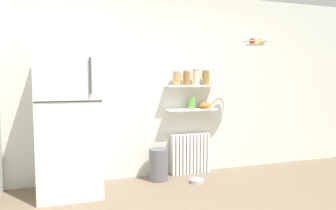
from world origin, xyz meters
name	(u,v)px	position (x,y,z in m)	size (l,w,h in m)	color
back_wall	(169,85)	(0.00, 2.05, 1.30)	(7.04, 0.10, 2.60)	silver
refrigerator	(69,121)	(-1.41, 1.64, 0.89)	(0.73, 0.74, 1.77)	silver
radiator	(190,154)	(0.28, 1.92, 0.29)	(0.58, 0.12, 0.59)	white
wall_shelf_lower	(191,109)	(0.28, 1.89, 0.95)	(0.74, 0.22, 0.03)	white
wall_shelf_upper	(191,86)	(0.28, 1.89, 1.29)	(0.74, 0.22, 0.03)	white
storage_jar_0	(177,78)	(0.05, 1.89, 1.40)	(0.11, 0.11, 0.19)	tan
storage_jar_1	(187,78)	(0.20, 1.89, 1.40)	(0.09, 0.09, 0.21)	olive
storage_jar_2	(196,77)	(0.35, 1.89, 1.41)	(0.09, 0.09, 0.22)	beige
storage_jar_3	(206,77)	(0.50, 1.89, 1.41)	(0.11, 0.11, 0.22)	olive
vase	(192,103)	(0.28, 1.89, 1.05)	(0.11, 0.11, 0.17)	#66A84C
shelf_bowl	(205,105)	(0.49, 1.89, 1.00)	(0.19, 0.19, 0.08)	orange
trash_bin	(158,165)	(-0.25, 1.77, 0.22)	(0.26, 0.26, 0.44)	slate
pet_food_bowl	(197,181)	(0.21, 1.50, 0.03)	(0.18, 0.18, 0.05)	#B7B7BC
hanging_fruit_basket	(256,42)	(1.04, 1.46, 1.89)	(0.31, 0.31, 0.10)	#B2B2B7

